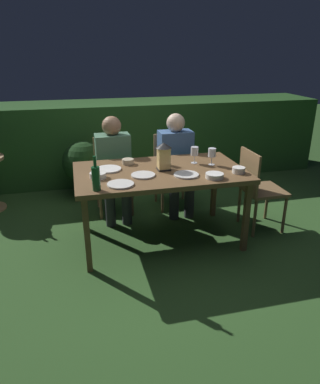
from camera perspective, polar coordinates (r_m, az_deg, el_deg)
ground_plane at (r=3.70m, az=-0.00°, el=-7.52°), size 16.00×16.00×0.00m
dining_table at (r=3.42m, az=-0.00°, el=2.59°), size 1.61×0.94×0.75m
chair_side_right_a at (r=4.23m, az=-7.59°, el=3.35°), size 0.42×0.40×0.87m
person_in_green at (r=4.00m, az=-7.37°, el=4.55°), size 0.38×0.47×1.15m
chair_head_far at (r=3.86m, az=15.37°, el=0.89°), size 0.40×0.42×0.87m
chair_side_right_b at (r=4.36m, az=1.93°, el=4.10°), size 0.42×0.40×0.87m
person_in_blue at (r=4.13m, az=2.68°, el=5.30°), size 0.38×0.47×1.15m
lantern_centerpiece at (r=3.37m, az=0.59°, el=5.98°), size 0.15×0.15×0.27m
green_bottle_on_table at (r=2.92m, az=-10.22°, el=2.26°), size 0.07×0.07×0.29m
wine_glass_a at (r=3.56m, az=0.14°, el=6.36°), size 0.08×0.08×0.17m
wine_glass_b at (r=3.60m, az=5.55°, el=6.42°), size 0.08×0.08×0.17m
wine_glass_c at (r=3.57m, az=8.33°, el=6.14°), size 0.08×0.08×0.17m
plate_a at (r=3.44m, az=-8.26°, el=3.65°), size 0.24×0.24×0.01m
plate_b at (r=3.04m, az=-6.35°, el=1.25°), size 0.23×0.23×0.01m
plate_c at (r=3.26m, az=4.22°, el=2.78°), size 0.23×0.23×0.01m
plate_d at (r=3.25m, az=-2.72°, el=2.72°), size 0.22×0.22×0.01m
bowl_olives at (r=3.59m, az=-5.16°, el=4.90°), size 0.12×0.12×0.05m
bowl_bread at (r=3.22m, az=8.73°, el=2.62°), size 0.16×0.16×0.04m
bowl_salad at (r=3.23m, az=-9.89°, el=2.69°), size 0.15×0.15×0.05m
bowl_dip at (r=3.39m, az=12.49°, el=3.48°), size 0.12×0.12×0.06m
hedge_backdrop at (r=5.44m, az=-5.36°, el=8.41°), size 5.77×0.87×1.11m
potted_plant_by_hedge at (r=4.66m, az=-12.07°, el=4.23°), size 0.54×0.54×0.75m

